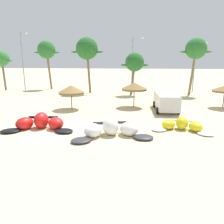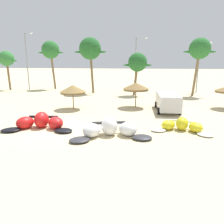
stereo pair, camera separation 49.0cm
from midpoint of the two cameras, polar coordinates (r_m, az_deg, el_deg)
ground_plane at (r=17.86m, az=-15.28°, el=-4.26°), size 260.00×260.00×0.00m
kite_left at (r=18.02m, az=-18.92°, el=-2.74°), size 5.70×2.90×1.27m
kite_left_of_center at (r=15.47m, az=-1.15°, el=-4.57°), size 5.75×3.44×1.29m
kite_center at (r=17.56m, az=16.98°, el=-3.35°), size 4.60×2.60×1.00m
beach_umbrella_near_van at (r=24.23m, az=-11.17°, el=5.80°), size 2.84×2.84×2.65m
beach_umbrella_middle at (r=24.94m, az=5.26°, el=6.65°), size 2.95×2.95×2.83m
parked_van at (r=24.00m, az=13.26°, el=2.98°), size 2.41×5.29×1.84m
palm_leftmost at (r=44.02m, az=-27.11°, el=12.18°), size 4.03×2.69×6.94m
palm_left at (r=42.81m, az=-17.00°, el=15.11°), size 4.79×3.19×8.72m
palm_left_of_gap at (r=36.29m, az=-6.94°, el=15.96°), size 5.21×3.47×8.82m
palm_center_left at (r=33.93m, az=5.48°, el=12.66°), size 4.24×2.83×6.40m
palm_center_right at (r=35.64m, az=20.64°, el=15.02°), size 4.62×3.08×8.48m
lamppost_west at (r=42.65m, az=-22.46°, el=12.62°), size 1.54×0.24×9.92m
lamppost_west_center at (r=40.05m, az=5.20°, el=13.10°), size 2.07×0.24×9.16m
lamppost_east_center at (r=39.34m, az=20.60°, el=11.56°), size 1.94×0.24×8.15m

